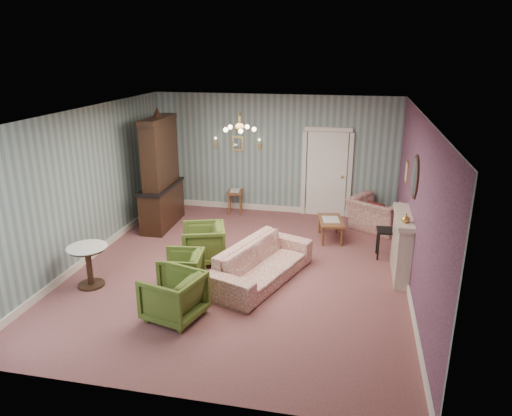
% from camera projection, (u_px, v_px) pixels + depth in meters
% --- Properties ---
extents(floor, '(7.00, 7.00, 0.00)m').
position_uv_depth(floor, '(241.00, 270.00, 8.92)').
color(floor, brown).
rests_on(floor, ground).
extents(ceiling, '(7.00, 7.00, 0.00)m').
position_uv_depth(ceiling, '(239.00, 113.00, 8.00)').
color(ceiling, white).
rests_on(ceiling, ground).
extents(wall_back, '(6.00, 0.00, 6.00)m').
position_uv_depth(wall_back, '(274.00, 155.00, 11.71)').
color(wall_back, slate).
rests_on(wall_back, ground).
extents(wall_front, '(6.00, 0.00, 6.00)m').
position_uv_depth(wall_front, '(165.00, 287.00, 5.21)').
color(wall_front, slate).
rests_on(wall_front, ground).
extents(wall_left, '(0.00, 7.00, 7.00)m').
position_uv_depth(wall_left, '(86.00, 186.00, 9.05)').
color(wall_left, slate).
rests_on(wall_left, ground).
extents(wall_right, '(0.00, 7.00, 7.00)m').
position_uv_depth(wall_right, '(417.00, 207.00, 7.87)').
color(wall_right, slate).
rests_on(wall_right, ground).
extents(wall_right_floral, '(0.00, 7.00, 7.00)m').
position_uv_depth(wall_right_floral, '(416.00, 206.00, 7.88)').
color(wall_right_floral, '#A45267').
rests_on(wall_right_floral, ground).
extents(door, '(1.12, 0.12, 2.16)m').
position_uv_depth(door, '(327.00, 172.00, 11.53)').
color(door, white).
rests_on(door, floor).
extents(olive_chair_a, '(0.92, 0.96, 0.81)m').
position_uv_depth(olive_chair_a, '(174.00, 294.00, 7.21)').
color(olive_chair_a, '#485D20').
rests_on(olive_chair_a, floor).
extents(olive_chair_b, '(0.72, 0.76, 0.71)m').
position_uv_depth(olive_chair_b, '(181.00, 268.00, 8.17)').
color(olive_chair_b, '#485D20').
rests_on(olive_chair_b, floor).
extents(olive_chair_c, '(0.95, 0.99, 0.82)m').
position_uv_depth(olive_chair_c, '(203.00, 242.00, 9.16)').
color(olive_chair_c, '#485D20').
rests_on(olive_chair_c, floor).
extents(sofa_chintz, '(1.41, 2.40, 0.90)m').
position_uv_depth(sofa_chintz, '(262.00, 257.00, 8.40)').
color(sofa_chintz, '#913A3C').
rests_on(sofa_chintz, floor).
extents(wingback_chair, '(1.34, 1.21, 0.98)m').
position_uv_depth(wingback_chair, '(378.00, 209.00, 10.76)').
color(wingback_chair, '#913A3C').
rests_on(wingback_chair, floor).
extents(dresser, '(0.59, 1.61, 2.66)m').
position_uv_depth(dresser, '(160.00, 170.00, 10.75)').
color(dresser, black).
rests_on(dresser, floor).
extents(fireplace, '(0.30, 1.40, 1.16)m').
position_uv_depth(fireplace, '(401.00, 245.00, 8.55)').
color(fireplace, beige).
rests_on(fireplace, floor).
extents(mantel_vase, '(0.15, 0.15, 0.15)m').
position_uv_depth(mantel_vase, '(406.00, 218.00, 7.97)').
color(mantel_vase, gold).
rests_on(mantel_vase, fireplace).
extents(oval_mirror, '(0.04, 0.76, 0.84)m').
position_uv_depth(oval_mirror, '(415.00, 177.00, 8.13)').
color(oval_mirror, white).
rests_on(oval_mirror, wall_right).
extents(framed_print, '(0.04, 0.34, 0.42)m').
position_uv_depth(framed_print, '(407.00, 172.00, 9.46)').
color(framed_print, gold).
rests_on(framed_print, wall_right).
extents(coffee_table, '(0.64, 0.95, 0.45)m').
position_uv_depth(coffee_table, '(330.00, 229.00, 10.29)').
color(coffee_table, brown).
rests_on(coffee_table, floor).
extents(side_table_black, '(0.41, 0.41, 0.59)m').
position_uv_depth(side_table_black, '(386.00, 244.00, 9.36)').
color(side_table_black, black).
rests_on(side_table_black, floor).
extents(pedestal_table, '(0.73, 0.73, 0.74)m').
position_uv_depth(pedestal_table, '(89.00, 266.00, 8.21)').
color(pedestal_table, black).
rests_on(pedestal_table, floor).
extents(nesting_table, '(0.43, 0.52, 0.61)m').
position_uv_depth(nesting_table, '(235.00, 201.00, 11.92)').
color(nesting_table, brown).
rests_on(nesting_table, floor).
extents(gilt_mirror_back, '(0.28, 0.06, 0.36)m').
position_uv_depth(gilt_mirror_back, '(238.00, 143.00, 11.77)').
color(gilt_mirror_back, gold).
rests_on(gilt_mirror_back, wall_back).
extents(sconce_left, '(0.16, 0.12, 0.30)m').
position_uv_depth(sconce_left, '(216.00, 143.00, 11.86)').
color(sconce_left, gold).
rests_on(sconce_left, wall_back).
extents(sconce_right, '(0.16, 0.12, 0.30)m').
position_uv_depth(sconce_right, '(260.00, 144.00, 11.64)').
color(sconce_right, gold).
rests_on(sconce_right, wall_back).
extents(chandelier, '(0.56, 0.56, 0.36)m').
position_uv_depth(chandelier, '(240.00, 129.00, 8.09)').
color(chandelier, gold).
rests_on(chandelier, ceiling).
extents(burgundy_cushion, '(0.41, 0.28, 0.39)m').
position_uv_depth(burgundy_cushion, '(376.00, 211.00, 10.63)').
color(burgundy_cushion, '#5D1817').
rests_on(burgundy_cushion, wingback_chair).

